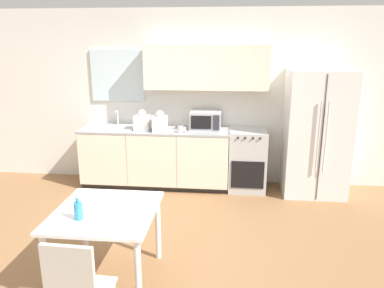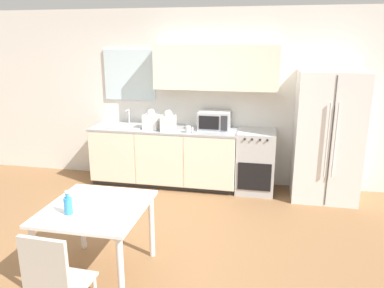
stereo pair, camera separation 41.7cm
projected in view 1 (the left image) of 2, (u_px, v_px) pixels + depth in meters
ground_plane at (144, 245)px, 4.22m from camera, size 12.00×12.00×0.00m
wall_back at (176, 93)px, 5.86m from camera, size 12.00×0.38×2.70m
kitchen_counter at (155, 157)px, 5.85m from camera, size 2.29×0.64×0.92m
oven_range at (247, 160)px, 5.72m from camera, size 0.56×0.62×0.94m
refrigerator at (316, 133)px, 5.45m from camera, size 0.89×0.74×1.83m
kitchen_sink at (115, 127)px, 5.80m from camera, size 0.63×0.43×0.25m
microwave at (206, 120)px, 5.71m from camera, size 0.47×0.37×0.28m
coffee_mug at (181, 129)px, 5.49m from camera, size 0.11×0.08×0.10m
grocery_bag_0 at (142, 122)px, 5.61m from camera, size 0.24×0.21×0.31m
grocery_bag_1 at (160, 123)px, 5.54m from camera, size 0.26×0.23×0.32m
dining_table at (106, 221)px, 3.44m from camera, size 0.91×0.97×0.73m
drink_bottle at (78, 210)px, 3.22m from camera, size 0.07×0.07×0.22m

